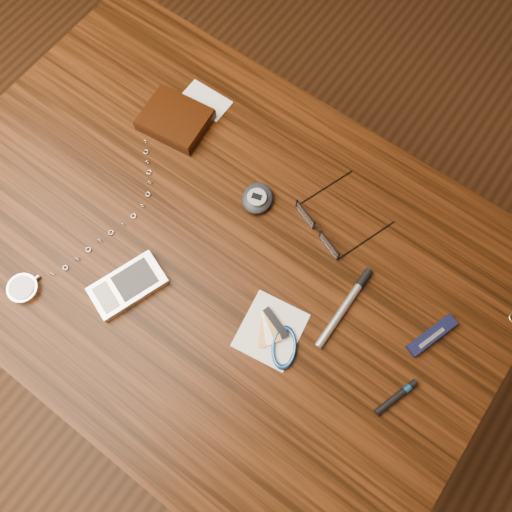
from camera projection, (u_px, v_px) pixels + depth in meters
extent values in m
plane|color=#472814|center=(231.00, 329.00, 1.55)|extent=(3.80, 3.80, 0.00)
cube|color=#391A09|center=(211.00, 248.00, 0.85)|extent=(1.00, 0.70, 0.03)
cylinder|color=#4C2814|center=(3.00, 292.00, 1.22)|extent=(0.05, 0.05, 0.71)
cylinder|color=#4C2814|center=(160.00, 122.00, 1.37)|extent=(0.05, 0.05, 0.71)
cylinder|color=#4C2814|center=(448.00, 310.00, 1.20)|extent=(0.05, 0.05, 0.71)
cube|color=black|center=(175.00, 120.00, 0.90)|extent=(0.13, 0.11, 0.02)
cube|color=black|center=(174.00, 116.00, 0.89)|extent=(0.12, 0.11, 0.00)
cube|color=white|center=(205.00, 100.00, 0.93)|extent=(0.09, 0.05, 0.00)
cube|color=black|center=(305.00, 215.00, 0.84)|extent=(0.05, 0.02, 0.03)
cube|color=white|center=(305.00, 215.00, 0.84)|extent=(0.04, 0.02, 0.02)
cylinder|color=black|center=(324.00, 189.00, 0.87)|extent=(0.04, 0.12, 0.00)
cube|color=black|center=(329.00, 245.00, 0.82)|extent=(0.05, 0.02, 0.03)
cube|color=white|center=(329.00, 245.00, 0.82)|extent=(0.04, 0.02, 0.02)
cylinder|color=black|center=(366.00, 240.00, 0.84)|extent=(0.04, 0.12, 0.00)
cube|color=black|center=(317.00, 229.00, 0.83)|extent=(0.02, 0.01, 0.00)
cylinder|color=silver|center=(23.00, 289.00, 0.81)|extent=(0.05, 0.05, 0.01)
cylinder|color=silver|center=(21.00, 287.00, 0.80)|extent=(0.04, 0.04, 0.00)
cylinder|color=silver|center=(37.00, 277.00, 0.81)|extent=(0.01, 0.01, 0.01)
torus|color=silver|center=(52.00, 274.00, 0.82)|extent=(0.01, 0.01, 0.01)
torus|color=silver|center=(65.00, 268.00, 0.82)|extent=(0.01, 0.01, 0.00)
torus|color=silver|center=(77.00, 259.00, 0.83)|extent=(0.01, 0.01, 0.01)
torus|color=silver|center=(88.00, 250.00, 0.83)|extent=(0.01, 0.01, 0.00)
torus|color=silver|center=(100.00, 241.00, 0.84)|extent=(0.01, 0.01, 0.01)
torus|color=silver|center=(111.00, 232.00, 0.84)|extent=(0.01, 0.01, 0.00)
torus|color=silver|center=(123.00, 224.00, 0.85)|extent=(0.01, 0.00, 0.01)
torus|color=silver|center=(133.00, 216.00, 0.85)|extent=(0.01, 0.01, 0.00)
torus|color=silver|center=(142.00, 206.00, 0.86)|extent=(0.01, 0.01, 0.01)
torus|color=silver|center=(148.00, 194.00, 0.86)|extent=(0.01, 0.01, 0.00)
torus|color=silver|center=(150.00, 183.00, 0.87)|extent=(0.01, 0.01, 0.01)
torus|color=silver|center=(149.00, 172.00, 0.88)|extent=(0.01, 0.01, 0.00)
torus|color=silver|center=(147.00, 162.00, 0.89)|extent=(0.01, 0.01, 0.01)
torus|color=silver|center=(146.00, 152.00, 0.89)|extent=(0.01, 0.01, 0.00)
torus|color=silver|center=(145.00, 142.00, 0.90)|extent=(0.01, 0.01, 0.01)
cube|color=silver|center=(128.00, 286.00, 0.81)|extent=(0.10, 0.13, 0.02)
cube|color=black|center=(135.00, 279.00, 0.80)|extent=(0.07, 0.08, 0.00)
cube|color=#9B9FA3|center=(106.00, 297.00, 0.79)|extent=(0.05, 0.04, 0.00)
ellipsoid|color=black|center=(257.00, 198.00, 0.85)|extent=(0.07, 0.07, 0.02)
cylinder|color=#97999F|center=(257.00, 197.00, 0.84)|extent=(0.03, 0.03, 0.00)
cube|color=black|center=(257.00, 197.00, 0.84)|extent=(0.02, 0.02, 0.00)
cube|color=white|center=(271.00, 330.00, 0.79)|extent=(0.11, 0.12, 0.00)
torus|color=#23559B|center=(284.00, 347.00, 0.78)|extent=(0.08, 0.08, 0.01)
cube|color=#AB773C|center=(264.00, 330.00, 0.79)|extent=(0.04, 0.05, 0.00)
cube|color=silver|center=(268.00, 328.00, 0.79)|extent=(0.05, 0.05, 0.00)
cube|color=olive|center=(272.00, 325.00, 0.79)|extent=(0.05, 0.04, 0.00)
cube|color=black|center=(276.00, 323.00, 0.79)|extent=(0.06, 0.03, 0.00)
cube|color=#0F1233|center=(432.00, 335.00, 0.78)|extent=(0.05, 0.09, 0.01)
cube|color=silver|center=(432.00, 338.00, 0.77)|extent=(0.02, 0.05, 0.00)
cylinder|color=silver|center=(344.00, 307.00, 0.80)|extent=(0.01, 0.15, 0.01)
cylinder|color=black|center=(364.00, 278.00, 0.81)|extent=(0.01, 0.03, 0.01)
cylinder|color=black|center=(396.00, 397.00, 0.75)|extent=(0.03, 0.08, 0.01)
cylinder|color=#216AAB|center=(407.00, 389.00, 0.76)|extent=(0.01, 0.01, 0.01)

